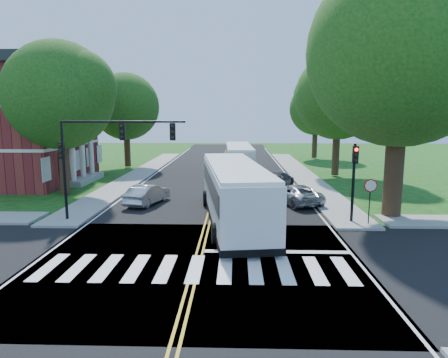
{
  "coord_description": "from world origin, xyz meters",
  "views": [
    {
      "loc": [
        1.63,
        -15.75,
        6.17
      ],
      "look_at": [
        0.92,
        7.35,
        2.4
      ],
      "focal_mm": 32.0,
      "sensor_mm": 36.0,
      "label": 1
    }
  ],
  "objects_px": {
    "signal_ne": "(354,172)",
    "bus_follow": "(239,159)",
    "signal_nw": "(103,146)",
    "hatchback": "(147,194)",
    "suv": "(295,194)",
    "dark_sedan": "(278,180)",
    "bus_lead": "(234,191)"
  },
  "relations": [
    {
      "from": "signal_ne",
      "to": "bus_follow",
      "type": "relative_size",
      "value": 0.38
    },
    {
      "from": "signal_nw",
      "to": "signal_ne",
      "type": "distance_m",
      "value": 14.13
    },
    {
      "from": "hatchback",
      "to": "signal_ne",
      "type": "bearing_deg",
      "value": 175.94
    },
    {
      "from": "suv",
      "to": "dark_sedan",
      "type": "relative_size",
      "value": 1.01
    },
    {
      "from": "bus_follow",
      "to": "bus_lead",
      "type": "bearing_deg",
      "value": 86.49
    },
    {
      "from": "bus_follow",
      "to": "dark_sedan",
      "type": "xyz_separation_m",
      "value": [
        3.25,
        -7.79,
        -0.89
      ]
    },
    {
      "from": "bus_lead",
      "to": "suv",
      "type": "distance_m",
      "value": 6.52
    },
    {
      "from": "signal_ne",
      "to": "bus_lead",
      "type": "distance_m",
      "value": 6.79
    },
    {
      "from": "signal_nw",
      "to": "bus_follow",
      "type": "relative_size",
      "value": 0.61
    },
    {
      "from": "hatchback",
      "to": "suv",
      "type": "relative_size",
      "value": 0.88
    },
    {
      "from": "hatchback",
      "to": "bus_follow",
      "type": "bearing_deg",
      "value": -98.51
    },
    {
      "from": "signal_nw",
      "to": "signal_ne",
      "type": "height_order",
      "value": "signal_nw"
    },
    {
      "from": "bus_lead",
      "to": "hatchback",
      "type": "xyz_separation_m",
      "value": [
        -6.01,
        4.3,
        -1.08
      ]
    },
    {
      "from": "signal_nw",
      "to": "suv",
      "type": "distance_m",
      "value": 13.21
    },
    {
      "from": "bus_lead",
      "to": "suv",
      "type": "relative_size",
      "value": 2.75
    },
    {
      "from": "bus_lead",
      "to": "signal_ne",
      "type": "bearing_deg",
      "value": 169.97
    },
    {
      "from": "bus_lead",
      "to": "dark_sedan",
      "type": "distance_m",
      "value": 11.31
    },
    {
      "from": "signal_ne",
      "to": "suv",
      "type": "xyz_separation_m",
      "value": [
        -2.47,
        5.16,
        -2.29
      ]
    },
    {
      "from": "bus_follow",
      "to": "suv",
      "type": "distance_m",
      "value": 14.13
    },
    {
      "from": "bus_follow",
      "to": "hatchback",
      "type": "distance_m",
      "value": 15.55
    },
    {
      "from": "hatchback",
      "to": "dark_sedan",
      "type": "xyz_separation_m",
      "value": [
        9.66,
        6.35,
        -0.01
      ]
    },
    {
      "from": "hatchback",
      "to": "signal_nw",
      "type": "bearing_deg",
      "value": 89.26
    },
    {
      "from": "signal_ne",
      "to": "bus_follow",
      "type": "bearing_deg",
      "value": 108.53
    },
    {
      "from": "bus_lead",
      "to": "suv",
      "type": "height_order",
      "value": "bus_lead"
    },
    {
      "from": "bus_lead",
      "to": "bus_follow",
      "type": "relative_size",
      "value": 1.13
    },
    {
      "from": "signal_nw",
      "to": "dark_sedan",
      "type": "relative_size",
      "value": 1.5
    },
    {
      "from": "bus_lead",
      "to": "bus_follow",
      "type": "bearing_deg",
      "value": -98.76
    },
    {
      "from": "signal_nw",
      "to": "bus_lead",
      "type": "xyz_separation_m",
      "value": [
        7.38,
        0.3,
        -2.6
      ]
    },
    {
      "from": "suv",
      "to": "hatchback",
      "type": "bearing_deg",
      "value": -17.91
    },
    {
      "from": "signal_ne",
      "to": "suv",
      "type": "distance_m",
      "value": 6.16
    },
    {
      "from": "bus_follow",
      "to": "dark_sedan",
      "type": "height_order",
      "value": "bus_follow"
    },
    {
      "from": "bus_lead",
      "to": "dark_sedan",
      "type": "xyz_separation_m",
      "value": [
        3.65,
        10.65,
        -1.08
      ]
    }
  ]
}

